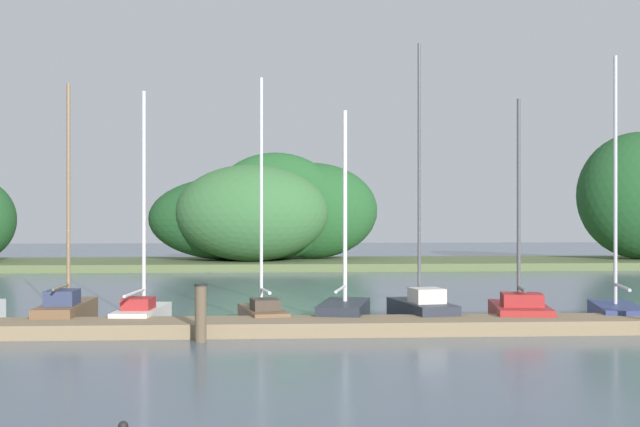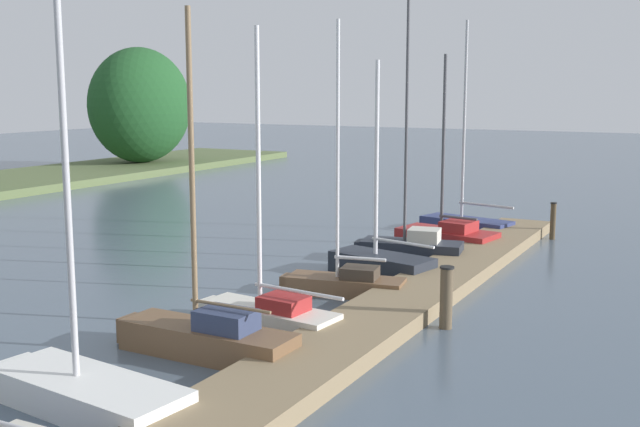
# 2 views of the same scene
# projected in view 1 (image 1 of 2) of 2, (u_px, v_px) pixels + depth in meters

# --- Properties ---
(dock_pier) EXTENTS (25.83, 1.80, 0.35)m
(dock_pier) POSITION_uv_depth(u_px,v_px,m) (192.00, 327.00, 21.73)
(dock_pier) COLOR #847051
(dock_pier) RESTS_ON ground
(far_shore) EXTENTS (69.07, 8.00, 7.57)m
(far_shore) POSITION_uv_depth(u_px,v_px,m) (226.00, 214.00, 48.36)
(far_shore) COLOR #56663D
(far_shore) RESTS_ON ground
(sailboat_3) EXTENTS (1.04, 3.82, 6.48)m
(sailboat_3) POSITION_uv_depth(u_px,v_px,m) (67.00, 308.00, 23.69)
(sailboat_3) COLOR brown
(sailboat_3) RESTS_ON ground
(sailboat_4) EXTENTS (1.28, 3.65, 6.27)m
(sailboat_4) POSITION_uv_depth(u_px,v_px,m) (143.00, 311.00, 23.70)
(sailboat_4) COLOR silver
(sailboat_4) RESTS_ON ground
(sailboat_5) EXTENTS (1.41, 3.17, 6.63)m
(sailboat_5) POSITION_uv_depth(u_px,v_px,m) (262.00, 311.00, 23.68)
(sailboat_5) COLOR brown
(sailboat_5) RESTS_ON ground
(sailboat_6) EXTENTS (1.72, 3.27, 5.76)m
(sailboat_6) POSITION_uv_depth(u_px,v_px,m) (345.00, 309.00, 23.86)
(sailboat_6) COLOR #232833
(sailboat_6) RESTS_ON ground
(sailboat_7) EXTENTS (1.55, 3.23, 7.60)m
(sailboat_7) POSITION_uv_depth(u_px,v_px,m) (421.00, 307.00, 23.92)
(sailboat_7) COLOR #232833
(sailboat_7) RESTS_ON ground
(sailboat_8) EXTENTS (1.85, 3.43, 6.08)m
(sailboat_8) POSITION_uv_depth(u_px,v_px,m) (519.00, 310.00, 23.89)
(sailboat_8) COLOR maroon
(sailboat_8) RESTS_ON ground
(sailboat_9) EXTENTS (1.76, 3.55, 7.33)m
(sailboat_9) POSITION_uv_depth(u_px,v_px,m) (616.00, 308.00, 24.34)
(sailboat_9) COLOR navy
(sailboat_9) RESTS_ON ground
(mooring_piling_1) EXTENTS (0.31, 0.31, 1.34)m
(mooring_piling_1) POSITION_uv_depth(u_px,v_px,m) (201.00, 313.00, 20.45)
(mooring_piling_1) COLOR brown
(mooring_piling_1) RESTS_ON ground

